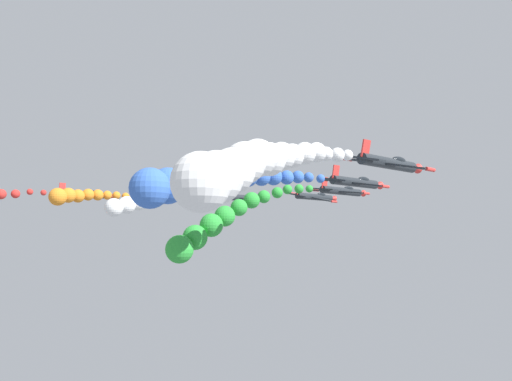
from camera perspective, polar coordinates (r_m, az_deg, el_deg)
The scene contains 12 objects.
airplane_lead at distance 91.94m, azimuth 6.41°, elevation -0.69°, with size 9.43×10.35×2.99m.
airplane_left_inner at distance 92.26m, azimuth -1.31°, elevation -0.80°, with size 9.53×10.35×2.65m.
smoke_trail_left_inner at distance 79.78m, azimuth -12.16°, elevation -1.30°, with size 2.75×19.65×4.53m.
airplane_right_inner at distance 79.15m, azimuth 9.30°, elevation -0.06°, with size 9.54×10.35×2.57m.
smoke_trail_right_inner at distance 60.14m, azimuth -4.19°, elevation -3.63°, with size 3.47×24.92×9.95m.
airplane_left_outer at distance 94.79m, azimuth -9.42°, elevation -0.86°, with size 9.57×10.35×2.34m.
smoke_trail_left_outer at distance 84.45m, azimuth -18.59°, elevation -0.54°, with size 4.27×16.07×2.94m.
airplane_right_outer at distance 66.68m, azimuth 10.74°, elevation 0.89°, with size 9.49×10.35×2.81m.
smoke_trail_right_outer at distance 47.65m, azimuth -6.07°, elevation 0.86°, with size 3.65×25.70×4.96m.
airplane_trailing at distance 98.24m, azimuth -17.96°, elevation -0.39°, with size 9.57×10.35×2.34m.
airplane_high_slot at distance 52.57m, azimuth 14.23°, elevation 2.88°, with size 9.43×10.35×3.00m.
smoke_trail_high_slot at distance 33.16m, azimuth -1.11°, elevation 2.51°, with size 6.89×22.21×6.34m.
Camera 1 is at (57.35, -56.26, 114.52)m, focal length 36.99 mm.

